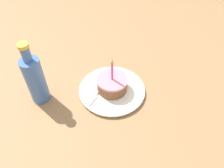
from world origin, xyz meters
name	(u,v)px	position (x,y,z in m)	size (l,w,h in m)	color
ground_plane	(106,99)	(0.00, 0.00, -0.02)	(2.40, 2.40, 0.04)	olive
plate	(112,90)	(0.00, 0.03, 0.01)	(0.24, 0.24, 0.01)	white
cake_slice	(112,84)	(0.00, 0.03, 0.04)	(0.11, 0.11, 0.14)	brown
fork	(98,91)	(-0.02, -0.02, 0.02)	(0.07, 0.16, 0.00)	silver
bottle	(35,79)	(-0.14, -0.18, 0.09)	(0.06, 0.06, 0.23)	#3F66A5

